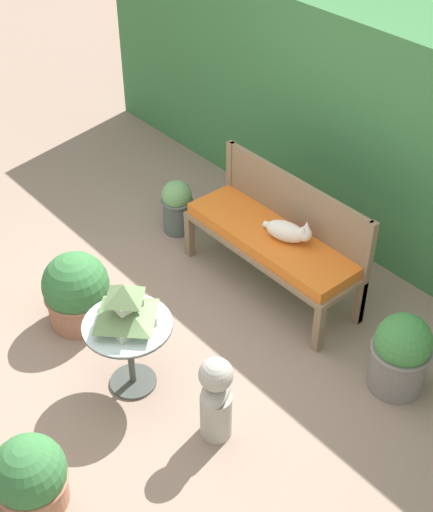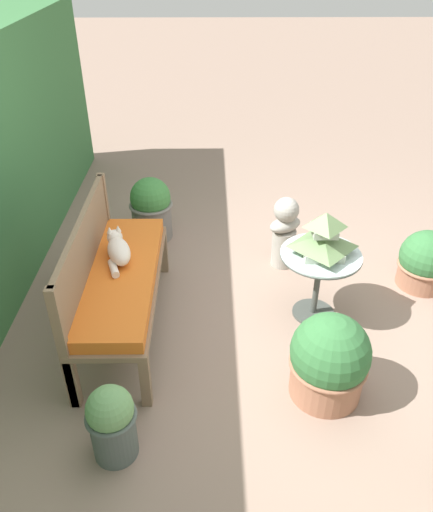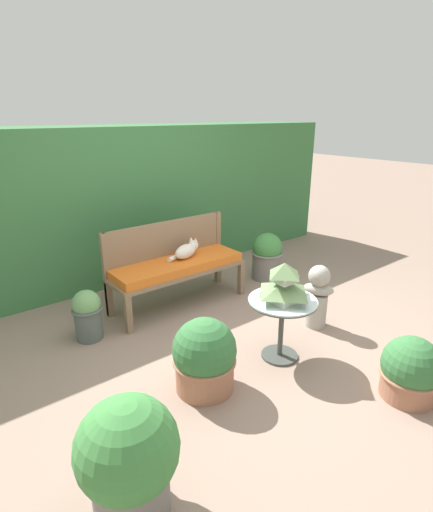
{
  "view_description": "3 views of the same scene",
  "coord_description": "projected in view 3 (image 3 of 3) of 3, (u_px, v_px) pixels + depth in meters",
  "views": [
    {
      "loc": [
        2.96,
        -1.94,
        3.64
      ],
      "look_at": [
        0.08,
        0.52,
        0.65
      ],
      "focal_mm": 50.0,
      "sensor_mm": 36.0,
      "label": 1
    },
    {
      "loc": [
        -2.78,
        0.51,
        2.46
      ],
      "look_at": [
        0.3,
        0.47,
        0.42
      ],
      "focal_mm": 35.0,
      "sensor_mm": 36.0,
      "label": 2
    },
    {
      "loc": [
        -2.13,
        -2.26,
        2.0
      ],
      "look_at": [
        0.2,
        0.71,
        0.64
      ],
      "focal_mm": 28.0,
      "sensor_mm": 36.0,
      "label": 3
    }
  ],
  "objects": [
    {
      "name": "potted_plant_table_near",
      "position": [
        267.0,
        256.0,
        5.02
      ],
      "size": [
        0.4,
        0.4,
        0.59
      ],
      "color": "slate",
      "rests_on": "ground"
    },
    {
      "name": "potted_plant_path_edge",
      "position": [
        410.0,
        371.0,
        2.91
      ],
      "size": [
        0.42,
        0.42,
        0.48
      ],
      "color": "#9E664C",
      "rests_on": "ground"
    },
    {
      "name": "potted_plant_patio_mid",
      "position": [
        205.0,
        357.0,
        2.98
      ],
      "size": [
        0.48,
        0.48,
        0.58
      ],
      "color": "#9E664C",
      "rests_on": "ground"
    },
    {
      "name": "potted_plant_table_far",
      "position": [
        128.0,
        458.0,
        2.01
      ],
      "size": [
        0.53,
        0.53,
        0.69
      ],
      "color": "slate",
      "rests_on": "ground"
    },
    {
      "name": "bench_backrest",
      "position": [
        166.0,
        244.0,
        4.37
      ],
      "size": [
        1.48,
        0.06,
        0.89
      ],
      "color": "#7F664C",
      "rests_on": "ground"
    },
    {
      "name": "pagoda_birdhouse",
      "position": [
        284.0,
        284.0,
        3.24
      ],
      "size": [
        0.37,
        0.37,
        0.32
      ],
      "color": "#B2BCA8",
      "rests_on": "patio_table"
    },
    {
      "name": "garden_bust",
      "position": [
        318.0,
        295.0,
        3.87
      ],
      "size": [
        0.3,
        0.34,
        0.64
      ],
      "rotation": [
        0.0,
        0.0,
        -1.01
      ],
      "color": "#A39E93",
      "rests_on": "ground"
    },
    {
      "name": "cat",
      "position": [
        186.0,
        251.0,
        4.32
      ],
      "size": [
        0.42,
        0.24,
        0.2
      ],
      "rotation": [
        0.0,
        0.0,
        0.33
      ],
      "color": "silver",
      "rests_on": "garden_bench"
    },
    {
      "name": "ground",
      "position": [
        248.0,
        348.0,
        3.59
      ],
      "size": [
        30.0,
        30.0,
        0.0
      ],
      "primitive_type": "plane",
      "color": "gray"
    },
    {
      "name": "garden_bench",
      "position": [
        178.0,
        268.0,
        4.28
      ],
      "size": [
        1.48,
        0.49,
        0.51
      ],
      "color": "#7F664C",
      "rests_on": "ground"
    },
    {
      "name": "potted_plant_bench_right",
      "position": [
        87.0,
        314.0,
        3.67
      ],
      "size": [
        0.28,
        0.28,
        0.49
      ],
      "color": "#4C5651",
      "rests_on": "ground"
    },
    {
      "name": "foliage_hedge_back",
      "position": [
        119.0,
        202.0,
        5.1
      ],
      "size": [
        6.4,
        0.94,
        1.85
      ],
      "primitive_type": "cube",
      "color": "#38703D",
      "rests_on": "ground"
    },
    {
      "name": "patio_table",
      "position": [
        282.0,
        313.0,
        3.33
      ],
      "size": [
        0.58,
        0.58,
        0.54
      ],
      "color": "#424742",
      "rests_on": "ground"
    }
  ]
}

